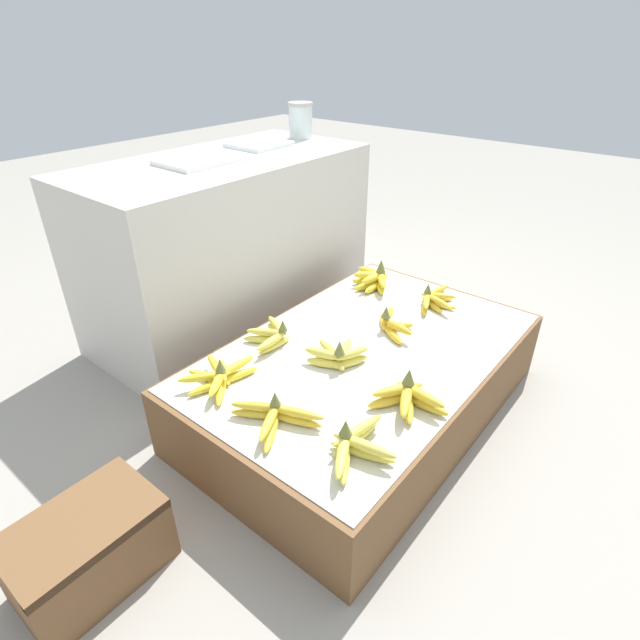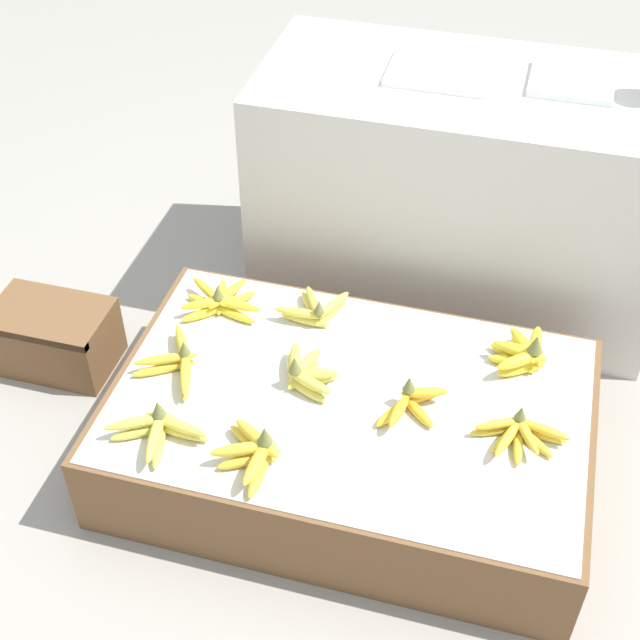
{
  "view_description": "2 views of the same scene",
  "coord_description": "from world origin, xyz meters",
  "px_view_note": "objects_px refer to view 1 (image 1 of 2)",
  "views": [
    {
      "loc": [
        -1.15,
        -0.74,
        1.15
      ],
      "look_at": [
        -0.1,
        0.11,
        0.37
      ],
      "focal_mm": 28.0,
      "sensor_mm": 36.0,
      "label": 1
    },
    {
      "loc": [
        0.32,
        -1.47,
        1.86
      ],
      "look_at": [
        -0.1,
        0.07,
        0.42
      ],
      "focal_mm": 50.0,
      "sensor_mm": 36.0,
      "label": 2
    }
  ],
  "objects_px": {
    "banana_bunch_front_left": "(354,445)",
    "banana_bunch_back_left": "(219,376)",
    "foam_tray_white": "(199,160)",
    "banana_bunch_back_right": "(374,280)",
    "banana_bunch_middle_midright": "(392,324)",
    "glass_jar": "(301,120)",
    "banana_bunch_front_midleft": "(408,397)",
    "banana_bunch_middle_left": "(275,416)",
    "wooden_crate": "(89,549)",
    "banana_bunch_back_midleft": "(272,335)",
    "banana_bunch_middle_right": "(434,299)",
    "banana_bunch_middle_midleft": "(338,355)"
  },
  "relations": [
    {
      "from": "banana_bunch_middle_midleft",
      "to": "banana_bunch_middle_midright",
      "type": "bearing_deg",
      "value": -5.16
    },
    {
      "from": "banana_bunch_front_left",
      "to": "banana_bunch_back_midleft",
      "type": "height_order",
      "value": "banana_bunch_front_left"
    },
    {
      "from": "banana_bunch_back_right",
      "to": "foam_tray_white",
      "type": "height_order",
      "value": "foam_tray_white"
    },
    {
      "from": "banana_bunch_front_left",
      "to": "foam_tray_white",
      "type": "bearing_deg",
      "value": 66.97
    },
    {
      "from": "banana_bunch_middle_left",
      "to": "foam_tray_white",
      "type": "height_order",
      "value": "foam_tray_white"
    },
    {
      "from": "wooden_crate",
      "to": "banana_bunch_middle_left",
      "type": "distance_m",
      "value": 0.53
    },
    {
      "from": "banana_bunch_front_left",
      "to": "banana_bunch_middle_right",
      "type": "relative_size",
      "value": 1.05
    },
    {
      "from": "banana_bunch_front_left",
      "to": "banana_bunch_middle_left",
      "type": "xyz_separation_m",
      "value": [
        -0.04,
        0.22,
        -0.0
      ]
    },
    {
      "from": "banana_bunch_back_right",
      "to": "banana_bunch_front_midleft",
      "type": "bearing_deg",
      "value": -139.16
    },
    {
      "from": "banana_bunch_front_left",
      "to": "banana_bunch_middle_left",
      "type": "distance_m",
      "value": 0.23
    },
    {
      "from": "wooden_crate",
      "to": "foam_tray_white",
      "type": "bearing_deg",
      "value": 34.58
    },
    {
      "from": "banana_bunch_middle_midright",
      "to": "banana_bunch_back_left",
      "type": "distance_m",
      "value": 0.62
    },
    {
      "from": "banana_bunch_front_midleft",
      "to": "banana_bunch_middle_left",
      "type": "relative_size",
      "value": 0.83
    },
    {
      "from": "banana_bunch_back_midleft",
      "to": "glass_jar",
      "type": "distance_m",
      "value": 1.12
    },
    {
      "from": "banana_bunch_back_right",
      "to": "banana_bunch_middle_left",
      "type": "bearing_deg",
      "value": -163.38
    },
    {
      "from": "banana_bunch_front_left",
      "to": "glass_jar",
      "type": "bearing_deg",
      "value": 45.65
    },
    {
      "from": "banana_bunch_front_midleft",
      "to": "glass_jar",
      "type": "distance_m",
      "value": 1.45
    },
    {
      "from": "banana_bunch_front_left",
      "to": "banana_bunch_middle_midright",
      "type": "height_order",
      "value": "banana_bunch_front_left"
    },
    {
      "from": "banana_bunch_middle_midleft",
      "to": "banana_bunch_back_left",
      "type": "height_order",
      "value": "banana_bunch_middle_midleft"
    },
    {
      "from": "banana_bunch_front_midleft",
      "to": "banana_bunch_back_right",
      "type": "xyz_separation_m",
      "value": [
        0.56,
        0.48,
        -0.0
      ]
    },
    {
      "from": "banana_bunch_front_left",
      "to": "banana_bunch_back_left",
      "type": "height_order",
      "value": "banana_bunch_front_left"
    },
    {
      "from": "banana_bunch_middle_midright",
      "to": "glass_jar",
      "type": "xyz_separation_m",
      "value": [
        0.5,
        0.83,
        0.52
      ]
    },
    {
      "from": "banana_bunch_middle_midleft",
      "to": "banana_bunch_back_left",
      "type": "xyz_separation_m",
      "value": [
        -0.3,
        0.21,
        -0.01
      ]
    },
    {
      "from": "banana_bunch_middle_right",
      "to": "glass_jar",
      "type": "bearing_deg",
      "value": 74.76
    },
    {
      "from": "banana_bunch_middle_midright",
      "to": "banana_bunch_back_midleft",
      "type": "xyz_separation_m",
      "value": [
        -0.31,
        0.27,
        -0.0
      ]
    },
    {
      "from": "banana_bunch_front_midleft",
      "to": "banana_bunch_middle_left",
      "type": "bearing_deg",
      "value": 140.24
    },
    {
      "from": "banana_bunch_middle_midright",
      "to": "foam_tray_white",
      "type": "xyz_separation_m",
      "value": [
        -0.11,
        0.81,
        0.45
      ]
    },
    {
      "from": "banana_bunch_front_left",
      "to": "banana_bunch_back_left",
      "type": "relative_size",
      "value": 1.08
    },
    {
      "from": "banana_bunch_front_left",
      "to": "foam_tray_white",
      "type": "xyz_separation_m",
      "value": [
        0.45,
        1.05,
        0.45
      ]
    },
    {
      "from": "glass_jar",
      "to": "foam_tray_white",
      "type": "bearing_deg",
      "value": -177.84
    },
    {
      "from": "banana_bunch_front_left",
      "to": "banana_bunch_back_right",
      "type": "bearing_deg",
      "value": 30.75
    },
    {
      "from": "wooden_crate",
      "to": "banana_bunch_back_left",
      "type": "bearing_deg",
      "value": 9.54
    },
    {
      "from": "banana_bunch_back_midleft",
      "to": "banana_bunch_back_right",
      "type": "bearing_deg",
      "value": -3.15
    },
    {
      "from": "banana_bunch_middle_left",
      "to": "banana_bunch_middle_midright",
      "type": "relative_size",
      "value": 1.29
    },
    {
      "from": "banana_bunch_middle_left",
      "to": "glass_jar",
      "type": "xyz_separation_m",
      "value": [
        1.09,
        0.85,
        0.52
      ]
    },
    {
      "from": "banana_bunch_back_midleft",
      "to": "foam_tray_white",
      "type": "xyz_separation_m",
      "value": [
        0.21,
        0.54,
        0.45
      ]
    },
    {
      "from": "banana_bunch_middle_right",
      "to": "foam_tray_white",
      "type": "distance_m",
      "value": 1.02
    },
    {
      "from": "glass_jar",
      "to": "foam_tray_white",
      "type": "distance_m",
      "value": 0.61
    },
    {
      "from": "wooden_crate",
      "to": "banana_bunch_back_left",
      "type": "xyz_separation_m",
      "value": [
        0.49,
        0.08,
        0.18
      ]
    },
    {
      "from": "banana_bunch_middle_midleft",
      "to": "foam_tray_white",
      "type": "relative_size",
      "value": 0.59
    },
    {
      "from": "banana_bunch_front_left",
      "to": "banana_bunch_front_midleft",
      "type": "height_order",
      "value": "banana_bunch_front_midleft"
    },
    {
      "from": "banana_bunch_middle_left",
      "to": "banana_bunch_middle_right",
      "type": "height_order",
      "value": "banana_bunch_middle_left"
    },
    {
      "from": "banana_bunch_back_left",
      "to": "banana_bunch_middle_midleft",
      "type": "bearing_deg",
      "value": -34.62
    },
    {
      "from": "banana_bunch_middle_left",
      "to": "glass_jar",
      "type": "relative_size",
      "value": 1.59
    },
    {
      "from": "banana_bunch_middle_midright",
      "to": "banana_bunch_back_right",
      "type": "height_order",
      "value": "banana_bunch_back_right"
    },
    {
      "from": "banana_bunch_back_midleft",
      "to": "banana_bunch_middle_midright",
      "type": "bearing_deg",
      "value": -40.53
    },
    {
      "from": "banana_bunch_middle_left",
      "to": "banana_bunch_back_midleft",
      "type": "distance_m",
      "value": 0.4
    },
    {
      "from": "wooden_crate",
      "to": "glass_jar",
      "type": "height_order",
      "value": "glass_jar"
    },
    {
      "from": "banana_bunch_back_right",
      "to": "wooden_crate",
      "type": "bearing_deg",
      "value": -176.18
    },
    {
      "from": "banana_bunch_front_left",
      "to": "banana_bunch_back_left",
      "type": "xyz_separation_m",
      "value": [
        -0.02,
        0.47,
        -0.0
      ]
    }
  ]
}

